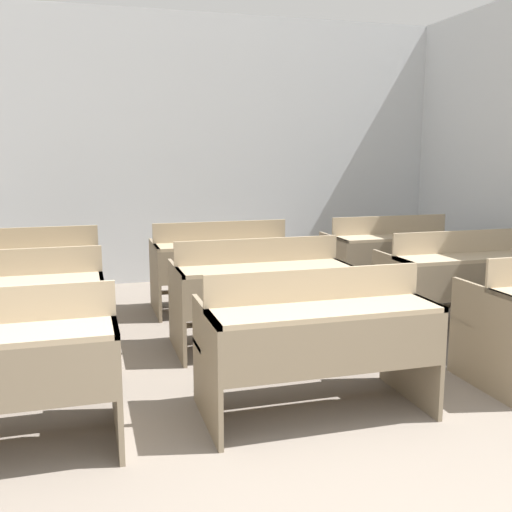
{
  "coord_description": "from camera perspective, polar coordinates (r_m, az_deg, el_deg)",
  "views": [
    {
      "loc": [
        -1.2,
        -1.46,
        1.54
      ],
      "look_at": [
        0.08,
        2.97,
        0.74
      ],
      "focal_mm": 42.0,
      "sensor_mm": 36.0,
      "label": 1
    }
  ],
  "objects": [
    {
      "name": "bench_third_center",
      "position": [
        5.88,
        -3.27,
        -0.65
      ],
      "size": [
        1.33,
        0.72,
        0.87
      ],
      "color": "#796952",
      "rests_on": "ground_plane"
    },
    {
      "name": "bench_third_right",
      "position": [
        6.55,
        12.7,
        0.2
      ],
      "size": [
        1.33,
        0.72,
        0.87
      ],
      "color": "#80715A",
      "rests_on": "ground_plane"
    },
    {
      "name": "bench_second_center",
      "position": [
        4.73,
        0.3,
        -3.23
      ],
      "size": [
        1.33,
        0.72,
        0.87
      ],
      "color": "#7B6C55",
      "rests_on": "ground_plane"
    },
    {
      "name": "bench_front_center",
      "position": [
        3.56,
        5.79,
        -7.73
      ],
      "size": [
        1.33,
        0.72,
        0.87
      ],
      "color": "#7A6B54",
      "rests_on": "ground_plane"
    },
    {
      "name": "bench_third_left",
      "position": [
        5.8,
        -21.25,
        -1.47
      ],
      "size": [
        1.33,
        0.72,
        0.87
      ],
      "color": "#786952",
      "rests_on": "ground_plane"
    },
    {
      "name": "bench_second_right",
      "position": [
        5.5,
        19.04,
        -1.93
      ],
      "size": [
        1.33,
        0.72,
        0.87
      ],
      "color": "#81715A",
      "rests_on": "ground_plane"
    },
    {
      "name": "wall_back",
      "position": [
        7.26,
        -6.77,
        10.01
      ],
      "size": [
        6.42,
        0.06,
        3.14
      ],
      "color": "silver",
      "rests_on": "ground_plane"
    },
    {
      "name": "bench_second_left",
      "position": [
        4.56,
        -22.67,
        -4.52
      ],
      "size": [
        1.33,
        0.72,
        0.87
      ],
      "color": "#7F7059",
      "rests_on": "ground_plane"
    }
  ]
}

